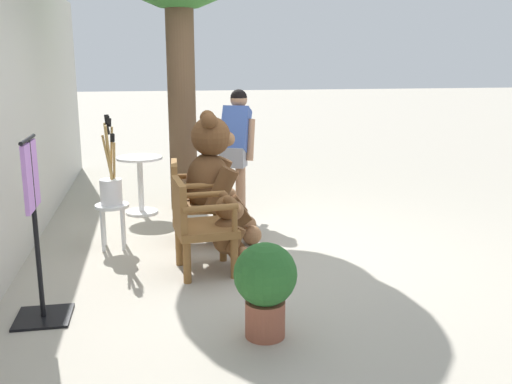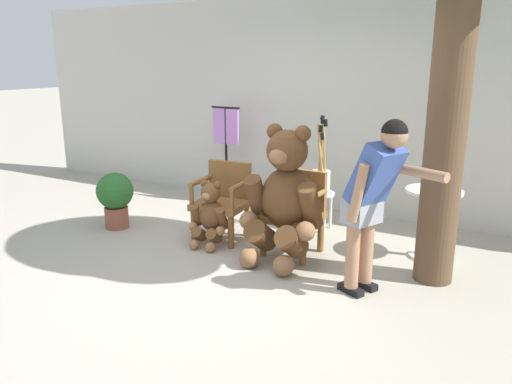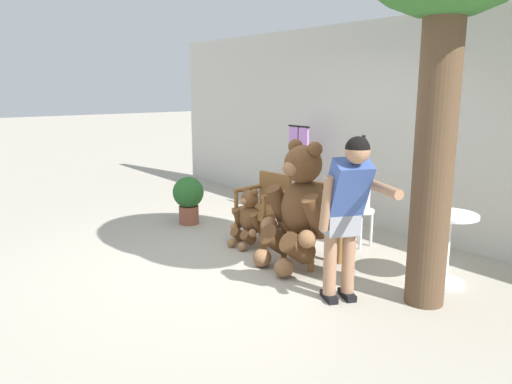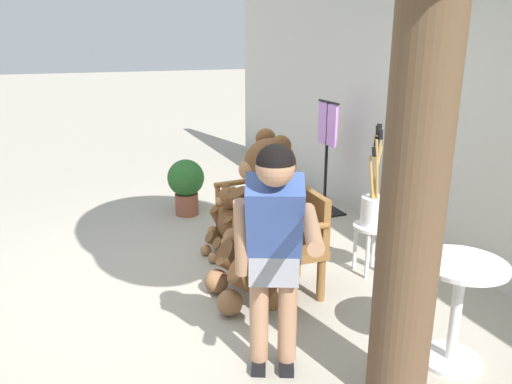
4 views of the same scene
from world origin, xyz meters
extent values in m
plane|color=#A8A091|center=(0.00, 0.00, 0.00)|extent=(60.00, 60.00, 0.00)
cube|color=brown|center=(-0.44, 0.63, 0.41)|extent=(0.61, 0.57, 0.07)
cylinder|color=brown|center=(-0.65, 0.40, 0.18)|extent=(0.07, 0.07, 0.37)
cylinder|color=brown|center=(-0.20, 0.44, 0.18)|extent=(0.07, 0.07, 0.37)
cylinder|color=brown|center=(-0.69, 0.81, 0.18)|extent=(0.07, 0.07, 0.37)
cylinder|color=brown|center=(-0.24, 0.86, 0.18)|extent=(0.07, 0.07, 0.37)
cube|color=brown|center=(-0.47, 0.86, 0.65)|extent=(0.52, 0.11, 0.42)
cylinder|color=brown|center=(-0.69, 0.60, 0.66)|extent=(0.10, 0.48, 0.06)
cylinder|color=brown|center=(-0.67, 0.39, 0.55)|extent=(0.05, 0.05, 0.22)
cylinder|color=brown|center=(-0.20, 0.65, 0.66)|extent=(0.10, 0.48, 0.06)
cylinder|color=brown|center=(-0.18, 0.44, 0.55)|extent=(0.05, 0.05, 0.22)
cube|color=brown|center=(0.44, 0.63, 0.41)|extent=(0.58, 0.54, 0.07)
cylinder|color=brown|center=(0.21, 0.43, 0.18)|extent=(0.07, 0.07, 0.37)
cylinder|color=brown|center=(0.67, 0.41, 0.18)|extent=(0.07, 0.07, 0.37)
cylinder|color=brown|center=(0.22, 0.85, 0.18)|extent=(0.07, 0.07, 0.37)
cylinder|color=brown|center=(0.68, 0.83, 0.18)|extent=(0.07, 0.07, 0.37)
cube|color=brown|center=(0.45, 0.86, 0.65)|extent=(0.52, 0.08, 0.42)
cylinder|color=brown|center=(0.19, 0.64, 0.66)|extent=(0.07, 0.48, 0.06)
cylinder|color=brown|center=(0.19, 0.43, 0.55)|extent=(0.05, 0.05, 0.22)
cylinder|color=brown|center=(0.69, 0.62, 0.66)|extent=(0.07, 0.48, 0.06)
cylinder|color=brown|center=(0.69, 0.41, 0.55)|extent=(0.05, 0.05, 0.22)
ellipsoid|color=brown|center=(0.44, 0.51, 0.62)|extent=(0.58, 0.49, 0.65)
sphere|color=brown|center=(0.44, 0.47, 1.12)|extent=(0.41, 0.41, 0.41)
ellipsoid|color=#8C603D|center=(0.44, 0.30, 1.09)|extent=(0.20, 0.16, 0.15)
sphere|color=black|center=(0.44, 0.30, 1.10)|extent=(0.06, 0.06, 0.06)
sphere|color=brown|center=(0.29, 0.50, 1.30)|extent=(0.16, 0.16, 0.16)
sphere|color=brown|center=(0.60, 0.49, 1.30)|extent=(0.16, 0.16, 0.16)
cylinder|color=brown|center=(0.14, 0.41, 0.62)|extent=(0.20, 0.36, 0.49)
sphere|color=#8C603D|center=(0.12, 0.28, 0.41)|extent=(0.19, 0.19, 0.19)
cylinder|color=brown|center=(0.74, 0.39, 0.62)|extent=(0.20, 0.36, 0.49)
sphere|color=#8C603D|center=(0.75, 0.26, 0.41)|extent=(0.19, 0.19, 0.19)
cylinder|color=brown|center=(0.26, 0.28, 0.27)|extent=(0.25, 0.41, 0.38)
sphere|color=#8C603D|center=(0.24, 0.08, 0.10)|extent=(0.20, 0.20, 0.20)
cylinder|color=brown|center=(0.61, 0.26, 0.27)|extent=(0.25, 0.41, 0.38)
sphere|color=#8C603D|center=(0.62, 0.07, 0.10)|extent=(0.20, 0.20, 0.20)
ellipsoid|color=brown|center=(-0.44, 0.45, 0.33)|extent=(0.32, 0.28, 0.34)
sphere|color=brown|center=(-0.44, 0.43, 0.59)|extent=(0.22, 0.22, 0.22)
ellipsoid|color=#A47148|center=(-0.43, 0.34, 0.58)|extent=(0.11, 0.09, 0.08)
sphere|color=black|center=(-0.43, 0.34, 0.58)|extent=(0.03, 0.03, 0.03)
sphere|color=brown|center=(-0.52, 0.43, 0.68)|extent=(0.09, 0.09, 0.09)
sphere|color=brown|center=(-0.36, 0.45, 0.68)|extent=(0.09, 0.09, 0.09)
cylinder|color=brown|center=(-0.60, 0.38, 0.33)|extent=(0.11, 0.20, 0.26)
sphere|color=#A47148|center=(-0.60, 0.31, 0.22)|extent=(0.10, 0.10, 0.10)
cylinder|color=brown|center=(-0.28, 0.41, 0.33)|extent=(0.11, 0.20, 0.26)
sphere|color=#A47148|center=(-0.27, 0.34, 0.22)|extent=(0.10, 0.10, 0.10)
cylinder|color=brown|center=(-0.52, 0.31, 0.15)|extent=(0.14, 0.22, 0.20)
sphere|color=#A47148|center=(-0.52, 0.21, 0.05)|extent=(0.11, 0.11, 0.11)
cylinder|color=brown|center=(-0.34, 0.33, 0.15)|extent=(0.14, 0.22, 0.20)
sphere|color=#A47148|center=(-0.32, 0.23, 0.05)|extent=(0.11, 0.11, 0.11)
cube|color=black|center=(1.29, 0.04, 0.03)|extent=(0.26, 0.18, 0.06)
cylinder|color=#A37556|center=(1.29, 0.04, 0.47)|extent=(0.12, 0.12, 0.82)
cube|color=black|center=(1.36, 0.20, 0.03)|extent=(0.26, 0.18, 0.06)
cylinder|color=#A37556|center=(1.36, 0.20, 0.47)|extent=(0.12, 0.12, 0.82)
cube|color=gray|center=(1.33, 0.12, 0.75)|extent=(0.32, 0.36, 0.24)
cube|color=#385199|center=(1.43, 0.08, 1.06)|extent=(0.50, 0.46, 0.57)
sphere|color=#A37556|center=(1.58, 0.01, 1.41)|extent=(0.21, 0.21, 0.21)
sphere|color=black|center=(1.58, 0.01, 1.43)|extent=(0.21, 0.21, 0.21)
cylinder|color=#A37556|center=(1.74, 0.15, 1.11)|extent=(0.55, 0.30, 0.08)
cylinder|color=#A37556|center=(1.36, -0.10, 0.94)|extent=(0.21, 0.15, 0.51)
cylinder|color=silver|center=(0.39, 1.50, 0.45)|extent=(0.34, 0.34, 0.03)
cylinder|color=silver|center=(0.49, 1.60, 0.22)|extent=(0.04, 0.04, 0.43)
cylinder|color=silver|center=(0.29, 1.60, 0.22)|extent=(0.04, 0.04, 0.43)
cylinder|color=silver|center=(0.49, 1.40, 0.22)|extent=(0.04, 0.04, 0.43)
cylinder|color=silver|center=(0.29, 1.40, 0.22)|extent=(0.04, 0.04, 0.43)
cylinder|color=white|center=(0.39, 1.50, 0.59)|extent=(0.22, 0.22, 0.26)
cylinder|color=tan|center=(0.39, 1.49, 0.90)|extent=(0.15, 0.06, 0.73)
cylinder|color=black|center=(0.39, 1.49, 1.31)|extent=(0.06, 0.05, 0.09)
cylinder|color=tan|center=(0.39, 1.50, 0.91)|extent=(0.03, 0.07, 0.75)
cylinder|color=black|center=(0.39, 1.50, 1.33)|extent=(0.04, 0.05, 0.08)
cylinder|color=tan|center=(0.43, 1.48, 0.89)|extent=(0.04, 0.08, 0.71)
cylinder|color=black|center=(0.43, 1.48, 1.28)|extent=(0.05, 0.05, 0.08)
cylinder|color=tan|center=(0.37, 1.50, 0.86)|extent=(0.03, 0.12, 0.63)
cylinder|color=black|center=(0.37, 1.50, 1.21)|extent=(0.04, 0.06, 0.09)
cylinder|color=tan|center=(0.41, 1.46, 0.82)|extent=(0.10, 0.06, 0.56)
cylinder|color=black|center=(0.41, 1.46, 1.13)|extent=(0.05, 0.05, 0.09)
cylinder|color=white|center=(1.72, 1.24, 0.70)|extent=(0.56, 0.56, 0.03)
cylinder|color=white|center=(1.72, 1.24, 0.34)|extent=(0.07, 0.07, 0.69)
cylinder|color=white|center=(1.72, 1.24, 0.01)|extent=(0.40, 0.40, 0.03)
cylinder|color=brown|center=(1.86, 0.69, 1.44)|extent=(0.35, 0.35, 2.89)
cylinder|color=brown|center=(-1.77, 0.34, 0.13)|extent=(0.28, 0.28, 0.26)
sphere|color=#286028|center=(-1.77, 0.34, 0.46)|extent=(0.44, 0.44, 0.44)
cube|color=black|center=(-1.20, 1.92, 0.01)|extent=(0.40, 0.40, 0.02)
cylinder|color=black|center=(-1.20, 1.92, 0.68)|extent=(0.04, 0.04, 1.35)
cylinder|color=black|center=(-1.20, 1.92, 1.35)|extent=(0.44, 0.03, 0.03)
cube|color=#B77AD1|center=(-1.20, 1.92, 1.09)|extent=(0.40, 0.03, 0.48)
camera|label=1|loc=(-5.37, 1.06, 1.90)|focal=40.00mm
camera|label=2|loc=(2.54, -3.85, 1.97)|focal=35.00mm
camera|label=3|loc=(4.28, -3.13, 1.94)|focal=35.00mm
camera|label=4|loc=(3.87, -1.02, 2.05)|focal=35.00mm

